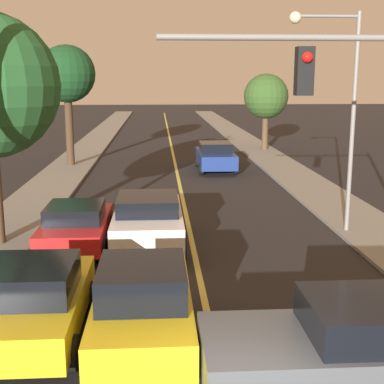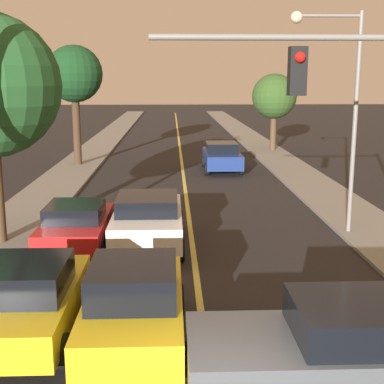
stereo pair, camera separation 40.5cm
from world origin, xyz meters
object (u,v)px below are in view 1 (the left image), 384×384
at_px(car_near_lane_second, 148,219).
at_px(car_outer_lane_second, 76,226).
at_px(tree_right_near, 266,97).
at_px(car_near_lane_front, 143,304).
at_px(car_outer_lane_front, 34,301).
at_px(car_far_oncoming, 215,156).
at_px(car_crossing_right, 369,350).
at_px(tree_left_near, 67,75).
at_px(streetlamp_right, 337,92).

bearing_deg(car_near_lane_second, car_outer_lane_second, -174.16).
bearing_deg(tree_right_near, car_near_lane_front, -105.83).
distance_m(car_outer_lane_front, car_far_oncoming, 19.89).
distance_m(car_near_lane_second, car_far_oncoming, 13.85).
bearing_deg(car_far_oncoming, car_near_lane_second, 75.53).
bearing_deg(car_crossing_right, car_near_lane_second, 23.53).
bearing_deg(tree_right_near, car_crossing_right, -98.21).
bearing_deg(car_far_oncoming, car_near_lane_front, 79.93).
height_order(car_outer_lane_front, car_crossing_right, car_crossing_right).
height_order(car_near_lane_second, car_outer_lane_front, car_near_lane_second).
relative_size(car_outer_lane_front, car_crossing_right, 0.79).
distance_m(tree_left_near, tree_right_near, 13.84).
bearing_deg(car_near_lane_front, tree_right_near, 74.17).
distance_m(car_outer_lane_second, car_crossing_right, 9.66).
bearing_deg(car_outer_lane_second, car_near_lane_second, 5.84).
xyz_separation_m(tree_left_near, tree_right_near, (12.41, 5.98, -1.40)).
bearing_deg(tree_left_near, car_near_lane_second, -72.99).
height_order(car_outer_lane_front, tree_left_near, tree_left_near).
xyz_separation_m(car_near_lane_front, tree_right_near, (7.74, 27.30, 2.92)).
bearing_deg(car_near_lane_second, car_far_oncoming, 75.53).
bearing_deg(car_crossing_right, car_far_oncoming, 0.15).
bearing_deg(streetlamp_right, car_outer_lane_front, -139.93).
bearing_deg(car_outer_lane_second, car_crossing_right, -54.54).
distance_m(car_near_lane_second, car_outer_lane_front, 6.06).
bearing_deg(car_outer_lane_second, tree_left_near, 99.47).
xyz_separation_m(car_near_lane_second, car_outer_lane_second, (-2.09, -0.21, -0.10)).
relative_size(car_near_lane_second, tree_left_near, 0.66).
relative_size(car_outer_lane_front, car_outer_lane_second, 1.02).
distance_m(car_near_lane_second, car_crossing_right, 8.81).
height_order(car_outer_lane_second, streetlamp_right, streetlamp_right).
bearing_deg(car_near_lane_front, car_near_lane_second, 90.00).
height_order(car_crossing_right, tree_right_near, tree_right_near).
height_order(car_near_lane_second, tree_left_near, tree_left_near).
height_order(car_near_lane_second, streetlamp_right, streetlamp_right).
xyz_separation_m(car_outer_lane_second, streetlamp_right, (7.96, 1.21, 3.80)).
xyz_separation_m(car_near_lane_second, car_crossing_right, (3.52, -8.08, 0.02)).
bearing_deg(streetlamp_right, car_far_oncoming, 101.00).
relative_size(car_near_lane_second, car_outer_lane_front, 1.09).
xyz_separation_m(car_outer_lane_second, car_far_oncoming, (5.54, 13.62, 0.04)).
bearing_deg(car_outer_lane_second, car_near_lane_front, -70.41).
bearing_deg(car_far_oncoming, tree_right_near, -118.72).
relative_size(streetlamp_right, tree_right_near, 1.31).
distance_m(car_far_oncoming, tree_right_near, 9.39).
distance_m(car_near_lane_front, streetlamp_right, 9.92).
bearing_deg(tree_left_near, car_near_lane_front, -77.66).
bearing_deg(car_far_oncoming, tree_left_near, -12.75).
xyz_separation_m(car_near_lane_second, car_outer_lane_front, (-2.09, -5.69, -0.06)).
bearing_deg(car_near_lane_front, streetlamp_right, 50.30).
height_order(tree_left_near, tree_right_near, tree_left_near).
height_order(car_near_lane_second, car_crossing_right, car_crossing_right).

